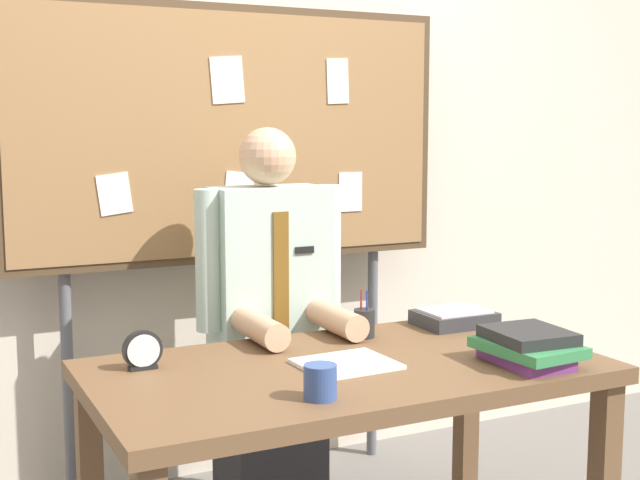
# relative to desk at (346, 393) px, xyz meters

# --- Properties ---
(back_wall) EXTENTS (6.40, 0.08, 2.70)m
(back_wall) POSITION_rel_desk_xyz_m (0.00, 1.15, 0.70)
(back_wall) COLOR beige
(back_wall) RESTS_ON ground_plane
(desk) EXTENTS (1.51, 0.82, 0.74)m
(desk) POSITION_rel_desk_xyz_m (0.00, 0.00, 0.00)
(desk) COLOR brown
(desk) RESTS_ON ground_plane
(person) EXTENTS (0.55, 0.56, 1.43)m
(person) POSITION_rel_desk_xyz_m (0.00, 0.59, 0.02)
(person) COLOR #2D2D33
(person) RESTS_ON ground_plane
(bulletin_board) EXTENTS (1.76, 0.09, 1.89)m
(bulletin_board) POSITION_rel_desk_xyz_m (0.00, 0.94, 0.73)
(bulletin_board) COLOR #4C3823
(bulletin_board) RESTS_ON ground_plane
(book_stack) EXTENTS (0.24, 0.31, 0.10)m
(book_stack) POSITION_rel_desk_xyz_m (0.48, -0.24, 0.14)
(book_stack) COLOR #72337F
(book_stack) RESTS_ON desk
(open_notebook) EXTENTS (0.28, 0.24, 0.01)m
(open_notebook) POSITION_rel_desk_xyz_m (-0.01, -0.02, 0.10)
(open_notebook) COLOR white
(open_notebook) RESTS_ON desk
(desk_clock) EXTENTS (0.12, 0.04, 0.12)m
(desk_clock) POSITION_rel_desk_xyz_m (-0.56, 0.21, 0.14)
(desk_clock) COLOR black
(desk_clock) RESTS_ON desk
(coffee_mug) EXTENTS (0.09, 0.09, 0.09)m
(coffee_mug) POSITION_rel_desk_xyz_m (-0.22, -0.27, 0.14)
(coffee_mug) COLOR #334C8C
(coffee_mug) RESTS_ON desk
(pen_holder) EXTENTS (0.07, 0.07, 0.16)m
(pen_holder) POSITION_rel_desk_xyz_m (0.20, 0.26, 0.14)
(pen_holder) COLOR #262626
(pen_holder) RESTS_ON desk
(paper_tray) EXTENTS (0.26, 0.20, 0.06)m
(paper_tray) POSITION_rel_desk_xyz_m (0.57, 0.27, 0.12)
(paper_tray) COLOR #333338
(paper_tray) RESTS_ON desk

